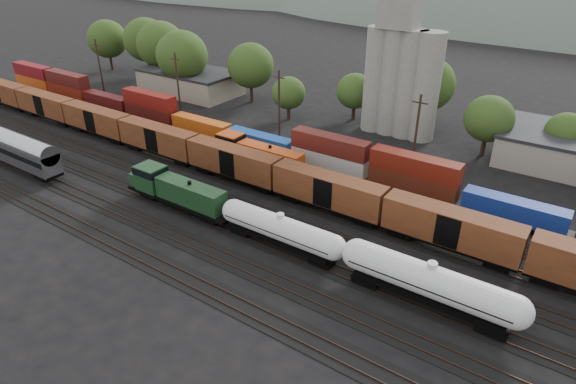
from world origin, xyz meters
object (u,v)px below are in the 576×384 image
Objects in this scene: passenger_coach at (6,144)px; orange_locomotive at (254,153)px; grain_silo at (401,70)px; green_locomotive at (174,190)px; tank_car_a at (280,229)px.

orange_locomotive is at bearing 32.05° from passenger_coach.
grain_silo is at bearing 66.27° from orange_locomotive.
grain_silo is at bearing 72.89° from green_locomotive.
grain_silo reaches higher than passenger_coach.
orange_locomotive is at bearing 85.46° from green_locomotive.
grain_silo is at bearing 46.68° from passenger_coach.
passenger_coach is at bearing -170.76° from green_locomotive.
green_locomotive is 15.05m from orange_locomotive.
passenger_coach reaches higher than green_locomotive.
passenger_coach is 0.83× the size of grain_silo.
orange_locomotive is (31.94, 20.00, -0.83)m from passenger_coach.
grain_silo is (43.37, 46.00, 7.90)m from passenger_coach.
tank_car_a is at bearing 0.00° from green_locomotive.
passenger_coach is (-47.42, -5.00, 0.83)m from tank_car_a.
passenger_coach is 1.36× the size of orange_locomotive.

